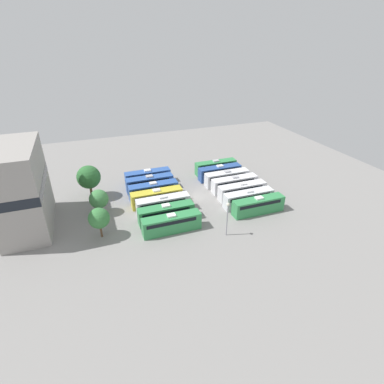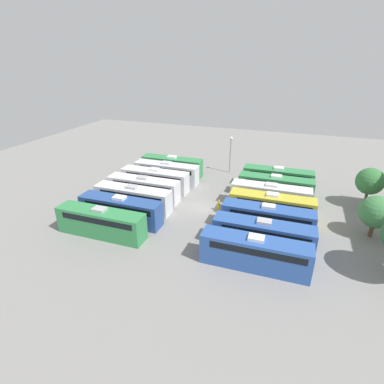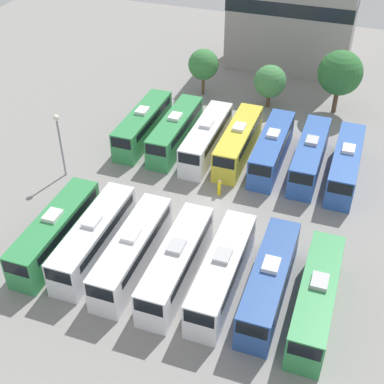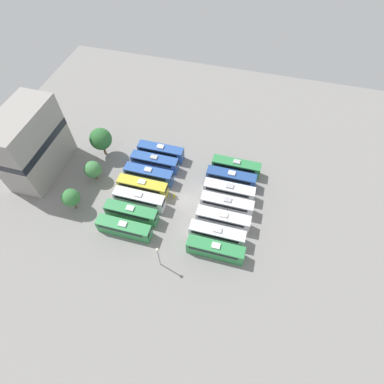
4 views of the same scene
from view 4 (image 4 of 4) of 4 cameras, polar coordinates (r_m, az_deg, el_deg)
The scene contains 21 objects.
ground_plane at distance 67.48m, azimuth -1.49°, elevation -1.48°, with size 108.27×108.27×0.00m, color gray.
bus_0 at distance 59.58m, azimuth 4.44°, elevation -10.85°, with size 2.57×11.32×3.74m.
bus_1 at distance 61.14m, azimuth 4.77°, elevation -7.92°, with size 2.57×11.32×3.74m.
bus_2 at distance 62.95m, azimuth 5.90°, elevation -5.12°, with size 2.57×11.32×3.74m.
bus_3 at distance 65.02m, azimuth 6.63°, elevation -2.29°, with size 2.57×11.32×3.74m.
bus_4 at distance 67.15m, azimuth 7.04°, elevation 0.29°, with size 2.57×11.32×3.74m.
bus_5 at distance 69.41m, azimuth 7.41°, elevation 2.71°, with size 2.57×11.32×3.74m.
bus_6 at distance 71.75m, azimuth 8.34°, elevation 4.83°, with size 2.57×11.32×3.74m.
bus_7 at distance 63.10m, azimuth -12.83°, elevation -6.70°, with size 2.57×11.32×3.74m.
bus_8 at distance 64.73m, azimuth -11.49°, elevation -3.83°, with size 2.57×11.32×3.74m.
bus_9 at distance 66.35m, azimuth -10.02°, elevation -1.30°, with size 2.57×11.32×3.74m.
bus_10 at distance 68.25m, azimuth -9.40°, elevation 1.07°, with size 2.57×11.32×3.74m.
bus_11 at distance 70.20m, azimuth -8.25°, elevation 3.36°, with size 2.57×11.32×3.74m.
bus_12 at distance 72.51m, azimuth -7.16°, elevation 5.72°, with size 2.57×11.32×3.74m.
bus_13 at distance 74.66m, azimuth -5.97°, elevation 7.70°, with size 2.57×11.32×3.74m.
worker_person at distance 67.27m, azimuth -3.44°, elevation -0.67°, with size 0.36×0.36×1.70m.
light_pole at distance 56.14m, azimuth -6.47°, elevation -11.65°, with size 0.60×0.60×6.96m.
tree_0 at distance 67.85m, azimuth -22.10°, elevation -0.99°, with size 3.86×3.86×6.00m.
tree_1 at distance 72.08m, azimuth -18.38°, elevation 4.10°, with size 3.96×3.96×5.38m.
tree_2 at distance 75.83m, azimuth -17.00°, elevation 9.63°, with size 5.27×5.27×7.78m.
depot_building at distance 75.83m, azimuth -28.29°, elevation 8.07°, with size 16.77×8.19×16.44m.
Camera 4 is at (-36.18, -11.54, 55.79)m, focal length 28.00 mm.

